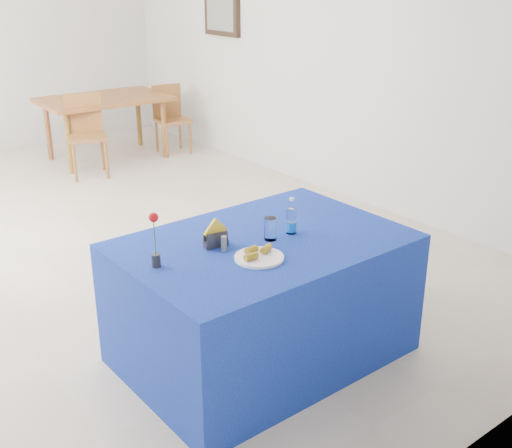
{
  "coord_description": "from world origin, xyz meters",
  "views": [
    {
      "loc": [
        -2.13,
        -4.82,
        2.19
      ],
      "look_at": [
        -0.15,
        -2.34,
        0.92
      ],
      "focal_mm": 45.0,
      "sensor_mm": 36.0,
      "label": 1
    }
  ],
  "objects_px": {
    "blue_table": "(263,299)",
    "chair_bg_right": "(170,114)",
    "oak_table": "(104,104)",
    "plate": "(259,258)",
    "water_bottle": "(291,221)",
    "chair_bg_left": "(86,129)"
  },
  "relations": [
    {
      "from": "plate",
      "to": "chair_bg_right",
      "type": "xyz_separation_m",
      "value": [
        2.2,
        4.52,
        -0.28
      ]
    },
    {
      "from": "blue_table",
      "to": "plate",
      "type": "bearing_deg",
      "value": -133.87
    },
    {
      "from": "blue_table",
      "to": "oak_table",
      "type": "bearing_deg",
      "value": 74.77
    },
    {
      "from": "blue_table",
      "to": "water_bottle",
      "type": "height_order",
      "value": "water_bottle"
    },
    {
      "from": "water_bottle",
      "to": "oak_table",
      "type": "bearing_deg",
      "value": 77.09
    },
    {
      "from": "blue_table",
      "to": "chair_bg_right",
      "type": "relative_size",
      "value": 1.9
    },
    {
      "from": "plate",
      "to": "blue_table",
      "type": "height_order",
      "value": "plate"
    },
    {
      "from": "plate",
      "to": "blue_table",
      "type": "relative_size",
      "value": 0.17
    },
    {
      "from": "plate",
      "to": "chair_bg_right",
      "type": "distance_m",
      "value": 5.04
    },
    {
      "from": "plate",
      "to": "water_bottle",
      "type": "xyz_separation_m",
      "value": [
        0.37,
        0.16,
        0.06
      ]
    },
    {
      "from": "oak_table",
      "to": "plate",
      "type": "bearing_deg",
      "value": -106.67
    },
    {
      "from": "blue_table",
      "to": "chair_bg_left",
      "type": "xyz_separation_m",
      "value": [
        0.78,
        4.1,
        0.14
      ]
    },
    {
      "from": "blue_table",
      "to": "chair_bg_right",
      "type": "height_order",
      "value": "chair_bg_right"
    },
    {
      "from": "plate",
      "to": "chair_bg_left",
      "type": "distance_m",
      "value": 4.4
    },
    {
      "from": "blue_table",
      "to": "chair_bg_right",
      "type": "bearing_deg",
      "value": 65.06
    },
    {
      "from": "chair_bg_right",
      "to": "chair_bg_left",
      "type": "bearing_deg",
      "value": -161.01
    },
    {
      "from": "water_bottle",
      "to": "chair_bg_right",
      "type": "bearing_deg",
      "value": 67.28
    },
    {
      "from": "chair_bg_left",
      "to": "chair_bg_right",
      "type": "distance_m",
      "value": 1.26
    },
    {
      "from": "oak_table",
      "to": "chair_bg_right",
      "type": "relative_size",
      "value": 1.81
    },
    {
      "from": "oak_table",
      "to": "chair_bg_right",
      "type": "distance_m",
      "value": 0.83
    },
    {
      "from": "blue_table",
      "to": "oak_table",
      "type": "xyz_separation_m",
      "value": [
        1.24,
        4.55,
        0.3
      ]
    },
    {
      "from": "blue_table",
      "to": "chair_bg_right",
      "type": "xyz_separation_m",
      "value": [
        2.02,
        4.34,
        0.11
      ]
    }
  ]
}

